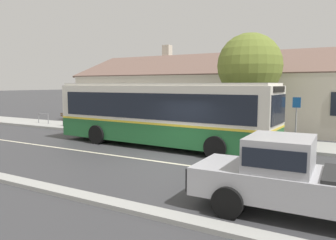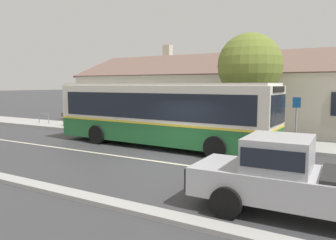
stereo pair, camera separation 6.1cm
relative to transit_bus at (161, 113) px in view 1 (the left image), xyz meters
name	(u,v)px [view 1 (the left image)]	position (x,y,z in m)	size (l,w,h in m)	color
ground_plane	(167,163)	(2.08, -2.90, -1.72)	(300.00, 300.00, 0.00)	#38383A
sidewalk_far	(221,139)	(2.08, 3.10, -1.64)	(60.00, 3.00, 0.15)	#9E9E99
curb_near	(81,196)	(2.08, -7.65, -1.66)	(60.00, 0.50, 0.12)	#9E9E99
lane_divider_stripe	(167,163)	(2.08, -2.90, -1.71)	(60.00, 0.16, 0.01)	beige
community_building	(230,98)	(-0.34, 11.28, 0.29)	(23.99, 10.59, 6.71)	beige
transit_bus	(161,113)	(0.00, 0.00, 0.00)	(11.76, 3.07, 3.20)	#236633
pickup_truck_silver	(304,178)	(7.56, -5.91, -0.79)	(5.70, 2.30, 1.88)	#A8A8AD
bench_by_building	(72,121)	(-8.99, 2.58, -1.15)	(1.70, 0.51, 0.94)	brown
street_tree_primary	(250,66)	(3.26, 4.20, 2.44)	(3.59, 3.59, 5.98)	#4C3828
bus_stop_sign	(296,117)	(6.13, 2.09, -0.08)	(0.36, 0.07, 2.40)	gray
bike_rack	(43,116)	(-12.29, 2.84, -1.03)	(1.16, 0.06, 0.78)	slate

